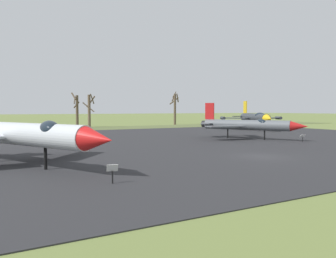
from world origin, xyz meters
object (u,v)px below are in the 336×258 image
jet_fighter_front_right (249,125)px  info_placard_front_left (112,172)px  info_placard_front_right (303,137)px  jet_fighter_front_left (23,133)px  jet_fighter_rear_center (255,117)px  info_placard_rear_center (272,129)px

jet_fighter_front_right → info_placard_front_left: bearing=-146.1°
info_placard_front_right → jet_fighter_front_right: bearing=114.9°
jet_fighter_front_left → jet_fighter_rear_center: bearing=28.8°
jet_fighter_front_right → info_placard_rear_center: (13.23, 8.43, -1.39)m
jet_fighter_front_left → jet_fighter_front_right: 29.79m
info_placard_front_left → jet_fighter_front_right: (25.05, 16.86, 1.29)m
jet_fighter_front_left → jet_fighter_rear_center: 51.49m
jet_fighter_rear_center → info_placard_rear_center: (-3.36, -7.82, -1.86)m
jet_fighter_rear_center → jet_fighter_front_right: bearing=-135.6°
info_placard_front_left → info_placard_front_right: 29.90m
jet_fighter_front_left → info_placard_front_left: (3.50, -8.34, -1.63)m
jet_fighter_rear_center → info_placard_rear_center: bearing=-113.2°
info_placard_front_left → jet_fighter_rear_center: bearing=38.5°
jet_fighter_rear_center → info_placard_rear_center: size_ratio=18.36×
info_placard_front_left → info_placard_rear_center: bearing=33.4°
info_placard_front_left → jet_fighter_front_right: size_ratio=0.08×
info_placard_rear_center → jet_fighter_front_right: bearing=-147.5°
jet_fighter_front_left → jet_fighter_front_right: size_ratio=1.17×
jet_fighter_front_right → jet_fighter_rear_center: jet_fighter_rear_center is taller
info_placard_front_right → info_placard_rear_center: 17.95m
jet_fighter_front_left → jet_fighter_rear_center: (45.14, 24.77, 0.12)m
info_placard_front_left → info_placard_rear_center: info_placard_front_left is taller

